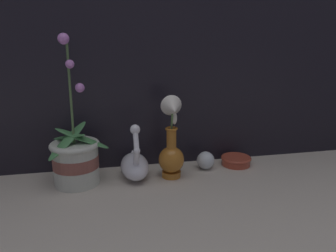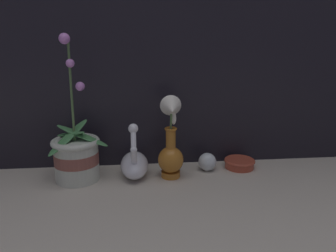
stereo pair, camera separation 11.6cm
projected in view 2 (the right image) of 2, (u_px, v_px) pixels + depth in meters
name	position (u px, v px, depth m)	size (l,w,h in m)	color
ground_plane	(165.00, 187.00, 1.10)	(2.80, 2.80, 0.00)	#BCB2A3
window_backdrop	(159.00, 4.00, 1.16)	(2.80, 0.03, 1.20)	black
orchid_potted_plant	(76.00, 154.00, 1.14)	(0.21, 0.18, 0.50)	beige
swan_figurine	(134.00, 163.00, 1.18)	(0.10, 0.20, 0.21)	white
blue_vase	(171.00, 147.00, 1.15)	(0.09, 0.11, 0.30)	#B26B23
glass_sphere	(207.00, 162.00, 1.23)	(0.07, 0.07, 0.07)	silver
amber_dish	(239.00, 163.00, 1.26)	(0.12, 0.12, 0.03)	#A8422D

